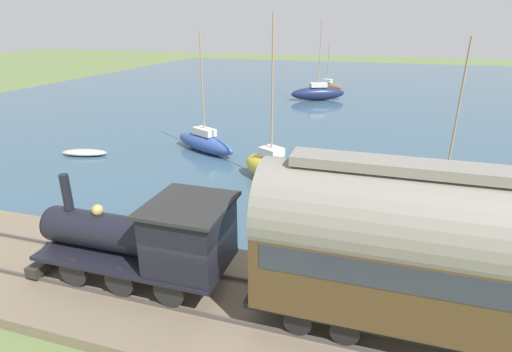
{
  "coord_description": "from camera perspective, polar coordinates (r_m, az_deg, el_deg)",
  "views": [
    {
      "loc": [
        -9.12,
        -4.59,
        8.12
      ],
      "look_at": [
        7.09,
        0.39,
        1.57
      ],
      "focal_mm": 28.0,
      "sensor_mm": 36.0,
      "label": 1
    }
  ],
  "objects": [
    {
      "name": "passenger_coach",
      "position": [
        10.67,
        25.78,
        -9.74
      ],
      "size": [
        2.6,
        9.62,
        4.68
      ],
      "color": "black",
      "rests_on": "rail_embankment"
    },
    {
      "name": "rowboat_near_shore",
      "position": [
        28.29,
        -23.29,
        3.1
      ],
      "size": [
        1.68,
        3.11,
        0.37
      ],
      "rotation": [
        0.0,
        0.0,
        0.22
      ],
      "color": "#B7B2A3",
      "rests_on": "harbor_water"
    },
    {
      "name": "rail_embankment",
      "position": [
        12.96,
        -7.86,
        -16.84
      ],
      "size": [
        5.42,
        56.0,
        0.49
      ],
      "color": "#756651",
      "rests_on": "ground"
    },
    {
      "name": "sailboat_blue",
      "position": [
        26.8,
        -7.31,
        4.82
      ],
      "size": [
        3.62,
        5.43,
        7.64
      ],
      "rotation": [
        0.0,
        0.0,
        -0.47
      ],
      "color": "#335199",
      "rests_on": "harbor_water"
    },
    {
      "name": "sailboat_yellow",
      "position": [
        21.62,
        2.19,
        1.34
      ],
      "size": [
        3.19,
        4.0,
        8.56
      ],
      "rotation": [
        0.0,
        0.0,
        -0.51
      ],
      "color": "gold",
      "rests_on": "harbor_water"
    },
    {
      "name": "harbor_water",
      "position": [
        53.0,
        12.16,
        11.86
      ],
      "size": [
        80.0,
        80.0,
        0.01
      ],
      "color": "#38566B",
      "rests_on": "ground"
    },
    {
      "name": "steam_locomotive",
      "position": [
        12.55,
        -14.65,
        -8.29
      ],
      "size": [
        2.48,
        6.53,
        3.27
      ],
      "color": "black",
      "rests_on": "rail_embankment"
    },
    {
      "name": "sailboat_brown",
      "position": [
        53.0,
        10.1,
        12.6
      ],
      "size": [
        2.41,
        4.16,
        5.72
      ],
      "rotation": [
        0.0,
        0.0,
        -0.37
      ],
      "color": "brown",
      "rests_on": "harbor_water"
    },
    {
      "name": "sailboat_gray",
      "position": [
        22.35,
        25.47,
        -0.26
      ],
      "size": [
        3.09,
        5.79,
        7.54
      ],
      "rotation": [
        0.0,
        0.0,
        0.34
      ],
      "color": "gray",
      "rests_on": "harbor_water"
    },
    {
      "name": "sailboat_navy",
      "position": [
        45.61,
        8.84,
        11.65
      ],
      "size": [
        4.03,
        6.12,
        8.28
      ],
      "rotation": [
        0.0,
        0.0,
        0.45
      ],
      "color": "#192347",
      "rests_on": "harbor_water"
    },
    {
      "name": "ground_plane",
      "position": [
        13.05,
        -7.9,
        -17.59
      ],
      "size": [
        200.0,
        200.0,
        0.0
      ],
      "primitive_type": "plane",
      "color": "#607542"
    }
  ]
}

